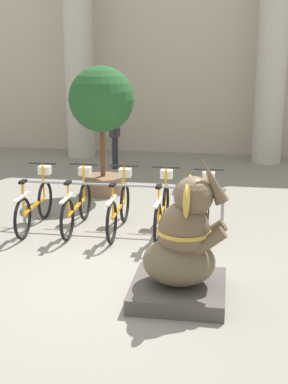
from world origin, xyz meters
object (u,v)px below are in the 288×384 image
(bicycle_4, at_px, (206,212))
(person_pedestrian, at_px, (115,130))
(bicycle_2, at_px, (119,207))
(potted_tree, at_px, (102,108))
(bicycle_0, at_px, (35,204))
(elephant_statue, at_px, (183,252))
(bicycle_3, at_px, (162,209))
(bicycle_1, at_px, (77,205))

(bicycle_4, relative_size, person_pedestrian, 1.08)
(bicycle_2, xyz_separation_m, potted_tree, (-0.78, 2.18, 1.34))
(bicycle_0, xyz_separation_m, person_pedestrian, (0.39, 4.51, 0.54))
(person_pedestrian, xyz_separation_m, potted_tree, (0.24, -2.30, 0.80))
(elephant_statue, bearing_deg, bicycle_3, 103.13)
(bicycle_0, bearing_deg, person_pedestrian, 85.06)
(bicycle_0, height_order, bicycle_3, same)
(bicycle_1, distance_m, bicycle_2, 0.70)
(bicycle_3, relative_size, person_pedestrian, 1.08)
(bicycle_1, height_order, elephant_statue, elephant_statue)
(bicycle_0, relative_size, potted_tree, 0.67)
(bicycle_1, distance_m, person_pedestrian, 4.51)
(bicycle_1, relative_size, elephant_statue, 0.97)
(bicycle_2, height_order, potted_tree, potted_tree)
(bicycle_1, height_order, bicycle_3, same)
(bicycle_3, bearing_deg, person_pedestrian, 111.11)
(person_pedestrian, bearing_deg, bicycle_2, -77.16)
(bicycle_4, bearing_deg, bicycle_1, 178.30)
(bicycle_2, xyz_separation_m, elephant_statue, (1.22, -2.22, 0.19))
(bicycle_4, height_order, person_pedestrian, person_pedestrian)
(bicycle_0, distance_m, potted_tree, 2.67)
(bicycle_0, xyz_separation_m, bicycle_3, (2.11, 0.04, 0.00))
(bicycle_3, distance_m, bicycle_4, 0.71)
(elephant_statue, distance_m, potted_tree, 4.97)
(bicycle_4, bearing_deg, bicycle_0, 179.73)
(potted_tree, bearing_deg, person_pedestrian, 95.97)
(elephant_statue, height_order, potted_tree, potted_tree)
(potted_tree, bearing_deg, bicycle_0, -105.87)
(bicycle_1, height_order, bicycle_2, same)
(bicycle_3, bearing_deg, bicycle_1, 179.78)
(bicycle_2, height_order, elephant_statue, elephant_statue)
(bicycle_0, xyz_separation_m, potted_tree, (0.63, 2.21, 1.34))
(bicycle_2, height_order, bicycle_3, same)
(bicycle_0, relative_size, bicycle_3, 1.00)
(bicycle_4, relative_size, potted_tree, 0.67)
(bicycle_1, bearing_deg, person_pedestrian, 94.04)
(bicycle_1, xyz_separation_m, bicycle_2, (0.70, -0.01, 0.00))
(potted_tree, bearing_deg, bicycle_3, -55.64)
(bicycle_0, distance_m, bicycle_3, 2.11)
(bicycle_2, relative_size, elephant_statue, 0.97)
(bicycle_3, xyz_separation_m, person_pedestrian, (-1.72, 4.47, 0.54))
(bicycle_4, xyz_separation_m, person_pedestrian, (-2.43, 4.52, 0.54))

